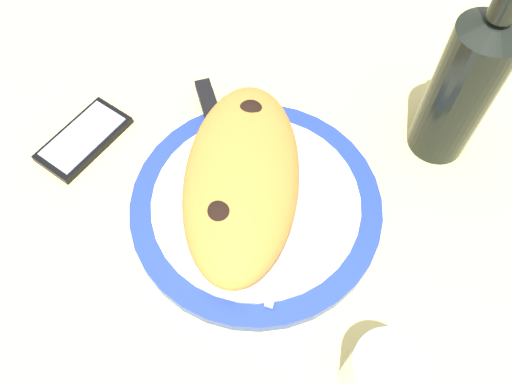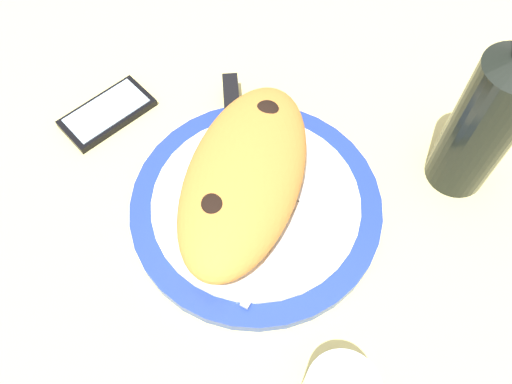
{
  "view_description": "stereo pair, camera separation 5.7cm",
  "coord_description": "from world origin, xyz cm",
  "px_view_note": "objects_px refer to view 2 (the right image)",
  "views": [
    {
      "loc": [
        -26.41,
        -10.12,
        53.04
      ],
      "look_at": [
        0.0,
        0.0,
        3.9
      ],
      "focal_mm": 35.63,
      "sensor_mm": 36.0,
      "label": 1
    },
    {
      "loc": [
        -23.86,
        -15.18,
        53.04
      ],
      "look_at": [
        0.0,
        0.0,
        3.9
      ],
      "focal_mm": 35.63,
      "sensor_mm": 36.0,
      "label": 2
    }
  ],
  "objects_px": {
    "knife": "(233,124)",
    "smartphone": "(107,113)",
    "plate": "(256,205)",
    "wine_bottle": "(487,120)",
    "fork": "(291,226)",
    "calzone": "(244,176)"
  },
  "relations": [
    {
      "from": "fork",
      "to": "knife",
      "type": "relative_size",
      "value": 0.92
    },
    {
      "from": "plate",
      "to": "calzone",
      "type": "xyz_separation_m",
      "value": [
        0.01,
        0.02,
        0.04
      ]
    },
    {
      "from": "plate",
      "to": "smartphone",
      "type": "xyz_separation_m",
      "value": [
        0.01,
        0.24,
        -0.0
      ]
    },
    {
      "from": "plate",
      "to": "wine_bottle",
      "type": "distance_m",
      "value": 0.27
    },
    {
      "from": "knife",
      "to": "smartphone",
      "type": "distance_m",
      "value": 0.17
    },
    {
      "from": "calzone",
      "to": "smartphone",
      "type": "bearing_deg",
      "value": 88.57
    },
    {
      "from": "calzone",
      "to": "smartphone",
      "type": "xyz_separation_m",
      "value": [
        0.01,
        0.22,
        -0.04
      ]
    },
    {
      "from": "calzone",
      "to": "wine_bottle",
      "type": "xyz_separation_m",
      "value": [
        0.17,
        -0.2,
        0.06
      ]
    },
    {
      "from": "smartphone",
      "to": "wine_bottle",
      "type": "relative_size",
      "value": 0.49
    },
    {
      "from": "wine_bottle",
      "to": "knife",
      "type": "bearing_deg",
      "value": 110.66
    },
    {
      "from": "calzone",
      "to": "knife",
      "type": "distance_m",
      "value": 0.09
    },
    {
      "from": "knife",
      "to": "wine_bottle",
      "type": "distance_m",
      "value": 0.29
    },
    {
      "from": "smartphone",
      "to": "calzone",
      "type": "bearing_deg",
      "value": -91.43
    },
    {
      "from": "fork",
      "to": "plate",
      "type": "bearing_deg",
      "value": 82.06
    },
    {
      "from": "calzone",
      "to": "knife",
      "type": "height_order",
      "value": "calzone"
    },
    {
      "from": "knife",
      "to": "smartphone",
      "type": "relative_size",
      "value": 1.5
    },
    {
      "from": "plate",
      "to": "knife",
      "type": "distance_m",
      "value": 0.11
    },
    {
      "from": "plate",
      "to": "calzone",
      "type": "bearing_deg",
      "value": 70.2
    },
    {
      "from": "knife",
      "to": "wine_bottle",
      "type": "bearing_deg",
      "value": -69.34
    },
    {
      "from": "knife",
      "to": "plate",
      "type": "bearing_deg",
      "value": -132.57
    },
    {
      "from": "plate",
      "to": "knife",
      "type": "xyz_separation_m",
      "value": [
        0.07,
        0.08,
        0.01
      ]
    },
    {
      "from": "knife",
      "to": "smartphone",
      "type": "bearing_deg",
      "value": 111.32
    }
  ]
}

